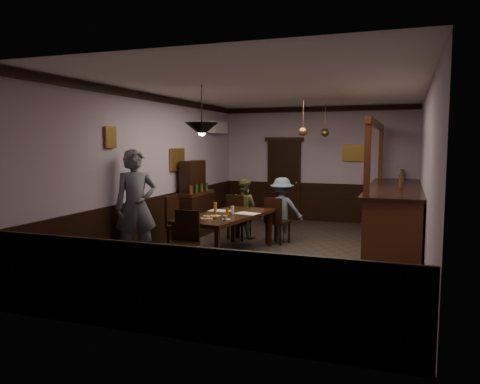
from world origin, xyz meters
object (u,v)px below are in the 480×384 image
at_px(chair_near, 184,239).
at_px(person_standing, 136,207).
at_px(pendant_brass_far, 325,133).
at_px(chair_far_right, 276,219).
at_px(bar_counter, 394,214).
at_px(person_seated_left, 244,208).
at_px(chair_side, 178,221).
at_px(pendant_brass_mid, 303,131).
at_px(sideboard, 195,206).
at_px(soda_can, 227,212).
at_px(dining_table, 226,218).
at_px(pendant_iron, 202,129).
at_px(chair_far_left, 237,215).
at_px(person_seated_right, 282,210).
at_px(coffee_cup, 225,217).

height_order(chair_near, person_standing, person_standing).
bearing_deg(chair_near, pendant_brass_far, 74.27).
xyz_separation_m(chair_near, pendant_brass_far, (1.41, 4.83, 1.76)).
xyz_separation_m(chair_far_right, bar_counter, (2.27, 0.75, 0.10)).
bearing_deg(pendant_brass_far, person_seated_left, -126.24).
relative_size(chair_side, pendant_brass_mid, 1.30).
bearing_deg(sideboard, soda_can, -48.04).
xyz_separation_m(dining_table, person_standing, (-1.22, -1.08, 0.29)).
distance_m(dining_table, pendant_brass_far, 4.06).
distance_m(person_seated_left, sideboard, 1.11).
height_order(chair_side, person_standing, person_standing).
distance_m(bar_counter, pendant_brass_far, 2.86).
bearing_deg(pendant_iron, pendant_brass_mid, 67.67).
height_order(chair_far_left, person_seated_left, person_seated_left).
height_order(dining_table, person_seated_left, person_seated_left).
bearing_deg(pendant_brass_mid, soda_can, -115.12).
height_order(dining_table, soda_can, soda_can).
height_order(sideboard, pendant_brass_far, pendant_brass_far).
xyz_separation_m(chair_far_left, chair_far_right, (0.88, -0.13, -0.01)).
xyz_separation_m(chair_far_right, pendant_brass_mid, (0.38, 0.74, 1.77)).
distance_m(chair_far_right, pendant_brass_mid, 1.96).
height_order(chair_far_right, pendant_brass_far, pendant_brass_far).
relative_size(person_seated_left, person_seated_right, 0.96).
height_order(chair_side, sideboard, sideboard).
bearing_deg(soda_can, sideboard, 131.96).
bearing_deg(person_seated_right, person_standing, 45.85).
relative_size(person_standing, pendant_brass_mid, 2.41).
relative_size(dining_table, bar_counter, 0.52).
bearing_deg(chair_side, coffee_cup, -112.88).
distance_m(chair_far_right, person_seated_right, 0.31).
bearing_deg(dining_table, pendant_brass_far, 71.24).
distance_m(person_standing, soda_can, 1.63).
xyz_separation_m(chair_far_left, person_seated_right, (0.93, 0.14, 0.14)).
xyz_separation_m(chair_side, coffee_cup, (1.18, -0.55, 0.22)).
height_order(chair_far_right, person_standing, person_standing).
xyz_separation_m(person_standing, soda_can, (1.28, 1.00, -0.17)).
xyz_separation_m(dining_table, chair_near, (-0.21, -1.30, -0.15)).
bearing_deg(person_seated_right, pendant_brass_far, -111.74).
relative_size(pendant_iron, pendant_brass_mid, 1.03).
bearing_deg(pendant_iron, person_seated_left, 92.33).
height_order(chair_far_right, pendant_brass_mid, pendant_brass_mid).
bearing_deg(bar_counter, coffee_cup, -136.08).
bearing_deg(chair_side, pendant_iron, -128.52).
bearing_deg(chair_near, person_seated_left, 90.67).
xyz_separation_m(sideboard, pendant_brass_far, (2.51, 2.09, 1.63)).
bearing_deg(dining_table, chair_far_left, 101.12).
distance_m(chair_far_left, pendant_brass_mid, 2.25).
bearing_deg(chair_far_right, person_seated_right, -83.25).
bearing_deg(bar_counter, pendant_brass_mid, -179.60).
bearing_deg(dining_table, chair_side, -175.90).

